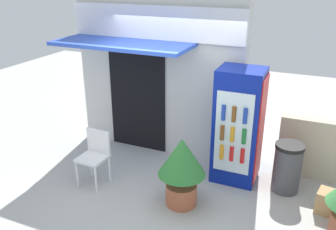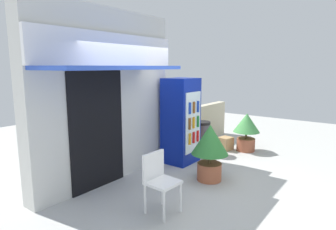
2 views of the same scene
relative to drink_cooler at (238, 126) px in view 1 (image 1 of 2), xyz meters
name	(u,v)px [view 1 (image 1 of 2)]	position (x,y,z in m)	size (l,w,h in m)	color
ground	(151,190)	(-1.11, -0.89, -0.93)	(16.00, 16.00, 0.00)	#B2B2AD
storefront_building	(158,67)	(-1.64, 0.53, 0.67)	(3.13, 1.29, 3.12)	silver
drink_cooler	(238,126)	(0.00, 0.00, 0.00)	(0.72, 0.67, 1.86)	navy
plastic_chair	(95,153)	(-2.04, -1.00, -0.41)	(0.45, 0.44, 0.88)	white
potted_plant_near_shop	(182,165)	(-0.55, -1.02, -0.28)	(0.69, 0.69, 1.06)	#AD5B3D
trash_bin	(287,167)	(0.81, -0.04, -0.53)	(0.44, 0.44, 0.79)	#47474C
cardboard_box	(329,203)	(1.45, -0.39, -0.77)	(0.33, 0.29, 0.33)	tan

